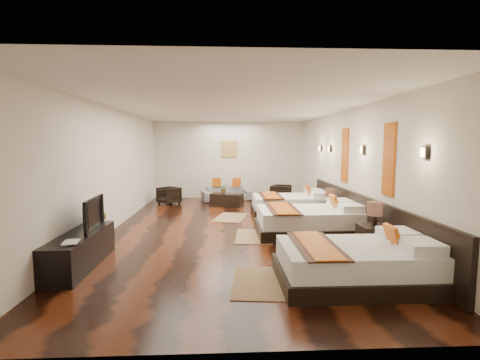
{
  "coord_description": "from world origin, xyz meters",
  "views": [
    {
      "loc": [
        -0.19,
        -7.77,
        1.96
      ],
      "look_at": [
        0.2,
        0.45,
        1.1
      ],
      "focal_mm": 25.37,
      "sensor_mm": 36.0,
      "label": 1
    }
  ],
  "objects": [
    {
      "name": "floor",
      "position": [
        0.0,
        0.0,
        0.0
      ],
      "size": [
        5.5,
        9.5,
        0.01
      ],
      "primitive_type": "cube",
      "color": "black",
      "rests_on": "ground"
    },
    {
      "name": "ceiling",
      "position": [
        0.0,
        0.0,
        2.8
      ],
      "size": [
        5.5,
        9.5,
        0.01
      ],
      "primitive_type": "cube",
      "color": "white",
      "rests_on": "floor"
    },
    {
      "name": "back_wall",
      "position": [
        0.0,
        4.75,
        1.4
      ],
      "size": [
        5.5,
        0.01,
        2.8
      ],
      "primitive_type": "cube",
      "color": "silver",
      "rests_on": "floor"
    },
    {
      "name": "left_wall",
      "position": [
        -2.75,
        0.0,
        1.4
      ],
      "size": [
        0.01,
        9.5,
        2.8
      ],
      "primitive_type": "cube",
      "color": "silver",
      "rests_on": "floor"
    },
    {
      "name": "right_wall",
      "position": [
        2.75,
        0.0,
        1.4
      ],
      "size": [
        0.01,
        9.5,
        2.8
      ],
      "primitive_type": "cube",
      "color": "silver",
      "rests_on": "floor"
    },
    {
      "name": "headboard_panel",
      "position": [
        2.71,
        -0.8,
        0.45
      ],
      "size": [
        0.08,
        6.6,
        0.9
      ],
      "primitive_type": "cube",
      "color": "black",
      "rests_on": "floor"
    },
    {
      "name": "bed_near",
      "position": [
        1.7,
        -3.2,
        0.29
      ],
      "size": [
        2.19,
        1.37,
        0.83
      ],
      "color": "black",
      "rests_on": "floor"
    },
    {
      "name": "bed_mid",
      "position": [
        1.7,
        -0.58,
        0.3
      ],
      "size": [
        2.29,
        1.44,
        0.88
      ],
      "color": "black",
      "rests_on": "floor"
    },
    {
      "name": "bed_far",
      "position": [
        1.7,
        1.52,
        0.28
      ],
      "size": [
        2.15,
        1.35,
        0.82
      ],
      "color": "black",
      "rests_on": "floor"
    },
    {
      "name": "nightstand_a",
      "position": [
        2.44,
        -2.05,
        0.34
      ],
      "size": [
        0.49,
        0.49,
        0.97
      ],
      "color": "black",
      "rests_on": "floor"
    },
    {
      "name": "nightstand_b",
      "position": [
        2.44,
        0.48,
        0.3
      ],
      "size": [
        0.44,
        0.44,
        0.87
      ],
      "color": "black",
      "rests_on": "floor"
    },
    {
      "name": "jute_mat_near",
      "position": [
        0.3,
        -3.12,
        0.01
      ],
      "size": [
        0.87,
        1.27,
        0.01
      ],
      "primitive_type": "cube",
      "rotation": [
        0.0,
        0.0,
        -0.1
      ],
      "color": "olive",
      "rests_on": "floor"
    },
    {
      "name": "jute_mat_mid",
      "position": [
        0.43,
        -0.7,
        0.01
      ],
      "size": [
        0.85,
        1.26,
        0.01
      ],
      "primitive_type": "cube",
      "rotation": [
        0.0,
        0.0,
        -0.08
      ],
      "color": "olive",
      "rests_on": "floor"
    },
    {
      "name": "jute_mat_far",
      "position": [
        -0.02,
        1.22,
        0.01
      ],
      "size": [
        1.04,
        1.36,
        0.01
      ],
      "primitive_type": "cube",
      "rotation": [
        0.0,
        0.0,
        -0.27
      ],
      "color": "olive",
      "rests_on": "floor"
    },
    {
      "name": "tv_console",
      "position": [
        -2.5,
        -2.36,
        0.28
      ],
      "size": [
        0.5,
        1.8,
        0.55
      ],
      "primitive_type": "cube",
      "color": "black",
      "rests_on": "floor"
    },
    {
      "name": "tv",
      "position": [
        -2.45,
        -2.12,
        0.82
      ],
      "size": [
        0.18,
        0.94,
        0.54
      ],
      "primitive_type": "imported",
      "rotation": [
        0.0,
        0.0,
        1.63
      ],
      "color": "black",
      "rests_on": "tv_console"
    },
    {
      "name": "book",
      "position": [
        -2.5,
        -2.94,
        0.56
      ],
      "size": [
        0.26,
        0.32,
        0.03
      ],
      "primitive_type": "imported",
      "rotation": [
        0.0,
        0.0,
        0.2
      ],
      "color": "black",
      "rests_on": "tv_console"
    },
    {
      "name": "figurine",
      "position": [
        -2.5,
        -1.59,
        0.71
      ],
      "size": [
        0.3,
        0.3,
        0.31
      ],
      "primitive_type": "imported",
      "rotation": [
        0.0,
        0.0,
        -0.0
      ],
      "color": "brown",
      "rests_on": "tv_console"
    },
    {
      "name": "sofa",
      "position": [
        -0.11,
        4.05,
        0.25
      ],
      "size": [
        1.82,
        1.08,
        0.5
      ],
      "primitive_type": "imported",
      "rotation": [
        0.0,
        0.0,
        0.26
      ],
      "color": "slate",
      "rests_on": "floor"
    },
    {
      "name": "armchair_left",
      "position": [
        -2.02,
        3.43,
        0.28
      ],
      "size": [
        0.86,
        0.86,
        0.56
      ],
      "primitive_type": "imported",
      "rotation": [
        0.0,
        0.0,
        -0.77
      ],
      "color": "black",
      "rests_on": "floor"
    },
    {
      "name": "armchair_right",
      "position": [
        1.74,
        3.56,
        0.3
      ],
      "size": [
        0.84,
        0.83,
        0.6
      ],
      "primitive_type": "imported",
      "rotation": [
        0.0,
        0.0,
        1.22
      ],
      "color": "black",
      "rests_on": "floor"
    },
    {
      "name": "coffee_table",
      "position": [
        -0.11,
        3.0,
        0.2
      ],
      "size": [
        1.11,
        0.8,
        0.4
      ],
      "primitive_type": "cube",
      "rotation": [
        0.0,
        0.0,
        -0.33
      ],
      "color": "black",
      "rests_on": "floor"
    },
    {
      "name": "table_plant",
      "position": [
        -0.2,
        3.06,
        0.55
      ],
      "size": [
        0.3,
        0.27,
        0.3
      ],
      "primitive_type": "imported",
      "rotation": [
        0.0,
        0.0,
        -0.13
      ],
      "color": "#305E1F",
      "rests_on": "coffee_table"
    },
    {
      "name": "orange_panel_a",
      "position": [
        2.73,
        -1.9,
        1.7
      ],
      "size": [
        0.04,
        0.4,
        1.3
      ],
      "primitive_type": "cube",
      "color": "#D86014",
      "rests_on": "right_wall"
    },
    {
      "name": "orange_panel_b",
      "position": [
        2.73,
        0.3,
        1.7
      ],
      "size": [
        0.04,
        0.4,
        1.3
      ],
      "primitive_type": "cube",
      "color": "#D86014",
      "rests_on": "right_wall"
    },
    {
      "name": "sconce_near",
      "position": [
        2.7,
        -3.0,
        1.85
      ],
      "size": [
        0.07,
        0.12,
        0.18
      ],
      "color": "black",
      "rests_on": "right_wall"
    },
    {
      "name": "sconce_mid",
      "position": [
        2.7,
        -0.8,
        1.85
      ],
      "size": [
        0.07,
        0.12,
        0.18
      ],
      "color": "black",
      "rests_on": "right_wall"
    },
    {
      "name": "sconce_far",
      "position": [
        2.7,
        1.4,
        1.85
      ],
      "size": [
        0.07,
        0.12,
        0.18
      ],
      "color": "black",
      "rests_on": "right_wall"
    },
    {
      "name": "sconce_lounge",
      "position": [
        2.7,
        2.3,
        1.85
      ],
      "size": [
        0.07,
        0.12,
        0.18
      ],
      "color": "black",
      "rests_on": "right_wall"
    },
    {
      "name": "gold_artwork",
      "position": [
        0.0,
        4.73,
        1.8
      ],
      "size": [
        0.6,
        0.04,
        0.6
      ],
      "primitive_type": "cube",
      "color": "#AD873F",
      "rests_on": "back_wall"
    }
  ]
}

